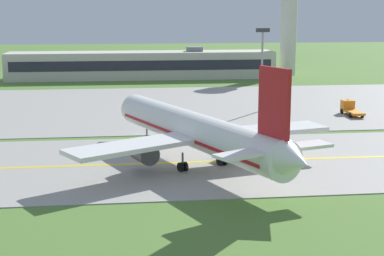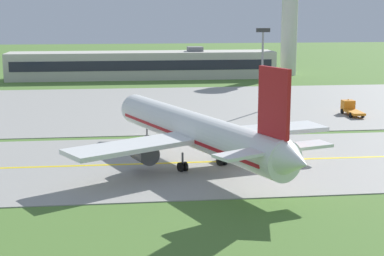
% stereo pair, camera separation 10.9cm
% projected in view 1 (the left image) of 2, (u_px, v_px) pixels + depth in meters
% --- Properties ---
extents(ground_plane, '(500.00, 500.00, 0.00)m').
position_uv_depth(ground_plane, '(190.00, 163.00, 69.74)').
color(ground_plane, '#517A33').
extents(taxiway_strip, '(240.00, 28.00, 0.10)m').
position_uv_depth(taxiway_strip, '(190.00, 163.00, 69.73)').
color(taxiway_strip, '#9E9B93').
rests_on(taxiway_strip, ground).
extents(apron_pad, '(140.00, 52.00, 0.10)m').
position_uv_depth(apron_pad, '(217.00, 105.00, 111.77)').
color(apron_pad, '#9E9B93').
rests_on(apron_pad, ground).
extents(taxiway_centreline, '(220.00, 0.60, 0.01)m').
position_uv_depth(taxiway_centreline, '(190.00, 162.00, 69.72)').
color(taxiway_centreline, yellow).
rests_on(taxiway_centreline, taxiway_strip).
extents(airplane_lead, '(31.24, 37.86, 12.70)m').
position_uv_depth(airplane_lead, '(196.00, 131.00, 67.82)').
color(airplane_lead, white).
rests_on(airplane_lead, ground).
extents(service_truck_catering, '(2.41, 6.41, 2.59)m').
position_uv_depth(service_truck_catering, '(350.00, 108.00, 101.31)').
color(service_truck_catering, orange).
rests_on(service_truck_catering, ground).
extents(terminal_building, '(69.43, 10.44, 8.21)m').
position_uv_depth(terminal_building, '(142.00, 65.00, 154.75)').
color(terminal_building, beige).
rests_on(terminal_building, ground).
extents(control_tower, '(7.60, 7.60, 29.04)m').
position_uv_depth(control_tower, '(289.00, 11.00, 160.54)').
color(control_tower, silver).
rests_on(control_tower, ground).
extents(apron_light_mast, '(2.40, 0.50, 14.70)m').
position_uv_depth(apron_light_mast, '(262.00, 59.00, 103.21)').
color(apron_light_mast, gray).
rests_on(apron_light_mast, ground).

